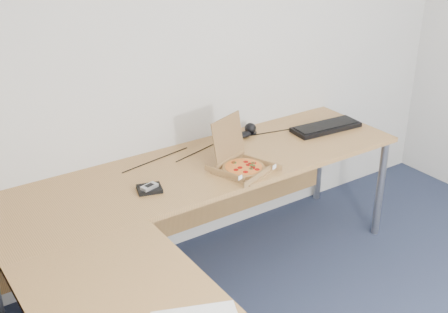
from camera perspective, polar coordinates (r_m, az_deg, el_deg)
desk at (r=2.88m, az=-2.79°, el=-6.07°), size 2.50×2.20×0.73m
pizza_box at (r=3.27m, az=1.78°, el=-0.85°), size 0.27×0.31×0.28m
drinking_glass at (r=3.62m, az=0.45°, el=2.20°), size 0.06×0.06×0.11m
keyboard at (r=3.89m, az=10.07°, el=2.87°), size 0.49×0.21×0.03m
mouse at (r=3.70m, az=1.99°, el=2.18°), size 0.11×0.08×0.04m
wallet at (r=3.08m, az=-7.40°, el=-3.20°), size 0.15×0.14×0.02m
phone at (r=3.06m, az=-7.41°, el=-2.98°), size 0.10×0.07×0.02m
dome_speaker at (r=3.77m, az=2.63°, el=2.87°), size 0.09×0.09×0.07m
cable_bundle at (r=3.56m, az=-1.76°, el=0.89°), size 0.59×0.12×0.01m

